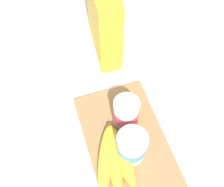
{
  "coord_description": "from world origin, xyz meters",
  "views": [
    {
      "loc": [
        0.26,
        -0.12,
        0.71
      ],
      "look_at": [
        -0.12,
        0.0,
        0.06
      ],
      "focal_mm": 45.71,
      "sensor_mm": 36.0,
      "label": 1
    }
  ],
  "objects": [
    {
      "name": "yogurt_cup_back",
      "position": [
        0.04,
        0.0,
        0.06
      ],
      "size": [
        0.08,
        0.08,
        0.09
      ],
      "color": "white",
      "rests_on": "cutting_board"
    },
    {
      "name": "yogurt_cup_front",
      "position": [
        -0.05,
        0.02,
        0.06
      ],
      "size": [
        0.07,
        0.07,
        0.1
      ],
      "color": "white",
      "rests_on": "cutting_board"
    },
    {
      "name": "cereal_box",
      "position": [
        -0.33,
        0.05,
        0.12
      ],
      "size": [
        0.21,
        0.08,
        0.24
      ],
      "primitive_type": "cube",
      "rotation": [
        0.0,
        0.0,
        3.05
      ],
      "color": "yellow",
      "rests_on": "ground_plane"
    },
    {
      "name": "ground_plane",
      "position": [
        0.0,
        0.0,
        0.0
      ],
      "size": [
        2.4,
        2.4,
        0.0
      ],
      "primitive_type": "plane",
      "color": "silver"
    },
    {
      "name": "banana_bunch",
      "position": [
        0.04,
        -0.05,
        0.03
      ],
      "size": [
        0.18,
        0.11,
        0.04
      ],
      "color": "yellow",
      "rests_on": "cutting_board"
    },
    {
      "name": "cutting_board",
      "position": [
        0.0,
        0.0,
        0.01
      ],
      "size": [
        0.32,
        0.2,
        0.01
      ],
      "primitive_type": "cube",
      "color": "#A37A4C",
      "rests_on": "ground_plane"
    }
  ]
}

